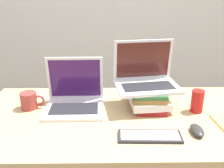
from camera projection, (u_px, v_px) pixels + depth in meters
desk at (122, 128)px, 1.40m from camera, size 1.51×0.76×0.73m
laptop_left at (75, 98)px, 1.45m from camera, size 0.32×0.27×0.27m
book_stack at (149, 98)px, 1.44m from camera, size 0.23×0.27×0.11m
laptop_on_books at (146, 78)px, 1.44m from camera, size 0.37×0.28×0.25m
wireless_keyboard at (150, 136)px, 1.18m from camera, size 0.29×0.11×0.01m
mouse at (197, 130)px, 1.21m from camera, size 0.06×0.11×0.03m
mug at (29, 101)px, 1.44m from camera, size 0.13×0.09×0.09m
soda_can at (197, 101)px, 1.40m from camera, size 0.07×0.07×0.12m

